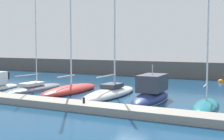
% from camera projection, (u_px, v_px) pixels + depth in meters
% --- Properties ---
extents(ground_plane, '(120.00, 120.00, 0.00)m').
position_uv_depth(ground_plane, '(130.00, 110.00, 25.12)').
color(ground_plane, navy).
extents(dock_pier, '(45.27, 2.20, 0.57)m').
position_uv_depth(dock_pier, '(122.00, 110.00, 23.76)').
color(dock_pier, gray).
rests_on(dock_pier, ground_plane).
extents(breakwater_seawall, '(108.00, 3.59, 2.60)m').
position_uv_depth(breakwater_seawall, '(202.00, 70.00, 49.80)').
color(breakwater_seawall, '#5B5651').
rests_on(breakwater_seawall, ground_plane).
extents(sailboat_slate_second, '(2.79, 9.38, 14.78)m').
position_uv_depth(sailboat_slate_second, '(34.00, 88.00, 36.06)').
color(sailboat_slate_second, slate).
rests_on(sailboat_slate_second, ground_plane).
extents(sailboat_red_third, '(2.70, 9.69, 19.89)m').
position_uv_depth(sailboat_red_third, '(70.00, 89.00, 34.54)').
color(sailboat_red_third, '#B72D28').
rests_on(sailboat_red_third, ground_plane).
extents(sailboat_white_fourth, '(2.84, 9.97, 16.57)m').
position_uv_depth(sailboat_white_fourth, '(110.00, 92.00, 32.16)').
color(sailboat_white_fourth, white).
rests_on(sailboat_white_fourth, ground_plane).
extents(motorboat_navy_fifth, '(2.78, 8.33, 3.84)m').
position_uv_depth(motorboat_navy_fifth, '(152.00, 93.00, 29.60)').
color(motorboat_navy_fifth, navy).
rests_on(motorboat_navy_fifth, ground_plane).
extents(sailboat_teal_sixth, '(2.50, 7.04, 11.25)m').
position_uv_depth(sailboat_teal_sixth, '(206.00, 106.00, 26.08)').
color(sailboat_teal_sixth, '#19707F').
rests_on(sailboat_teal_sixth, ground_plane).
extents(mooring_buoy_yellow, '(0.63, 0.63, 0.63)m').
position_uv_depth(mooring_buoy_yellow, '(162.00, 85.00, 41.54)').
color(mooring_buoy_yellow, yellow).
rests_on(mooring_buoy_yellow, ground_plane).
extents(mooring_buoy_orange, '(0.89, 0.89, 0.89)m').
position_uv_depth(mooring_buoy_orange, '(221.00, 82.00, 44.30)').
color(mooring_buoy_orange, orange).
rests_on(mooring_buoy_orange, ground_plane).
extents(dock_bollard, '(0.20, 0.20, 0.44)m').
position_uv_depth(dock_bollard, '(84.00, 100.00, 25.28)').
color(dock_bollard, black).
rests_on(dock_bollard, dock_pier).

